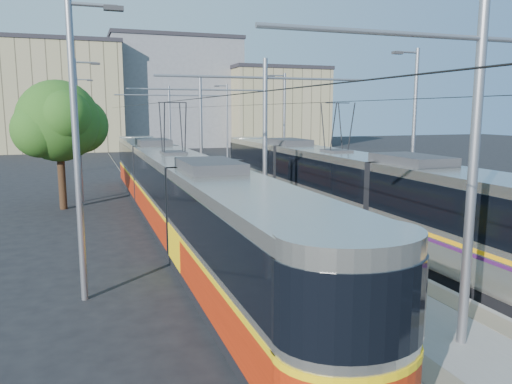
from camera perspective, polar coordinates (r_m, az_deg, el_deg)
name	(u,v)px	position (r m, az deg, el deg)	size (l,w,h in m)	color
ground	(361,292)	(14.91, 11.92, -11.10)	(160.00, 160.00, 0.00)	black
platform	(213,195)	(30.25, -4.90, -0.30)	(4.00, 50.00, 0.30)	gray
tactile_strip_left	(190,193)	(29.90, -7.60, -0.16)	(0.70, 50.00, 0.01)	gray
tactile_strip_right	(236,191)	(30.61, -2.28, 0.13)	(0.70, 50.00, 0.01)	gray
rails	(213,197)	(30.27, -4.90, -0.55)	(8.71, 70.00, 0.03)	gray
track_arrow	(285,361)	(10.94, 3.39, -18.69)	(1.20, 5.00, 0.01)	silver
tram_left	(175,190)	(22.25, -9.29, 0.24)	(2.43, 32.39, 5.50)	black
tram_right	(336,183)	(23.26, 9.08, 1.02)	(2.43, 27.68, 5.50)	black
catenary	(225,123)	(27.09, -3.52, 7.91)	(9.20, 70.00, 7.00)	gray
street_lamps	(197,126)	(33.74, -6.70, 7.54)	(15.18, 38.22, 8.00)	gray
shelter	(235,178)	(27.85, -2.47, 1.60)	(0.94, 1.14, 2.18)	black
tree	(64,122)	(28.12, -21.08, 7.43)	(4.64, 4.29, 6.74)	#382314
building_left	(58,96)	(71.99, -21.71, 10.11)	(16.32, 12.24, 14.13)	tan
building_centre	(173,93)	(77.13, -9.45, 11.10)	(18.36, 14.28, 15.69)	gray
building_right	(275,107)	(75.08, 2.15, 9.68)	(14.28, 10.20, 11.50)	tan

